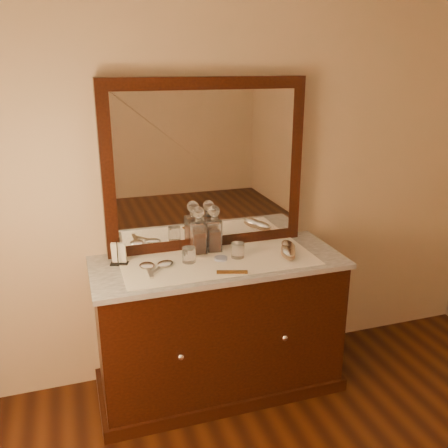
{
  "coord_description": "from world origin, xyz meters",
  "views": [
    {
      "loc": [
        -0.77,
        -0.5,
        1.93
      ],
      "look_at": [
        0.0,
        1.85,
        1.1
      ],
      "focal_mm": 38.98,
      "sensor_mm": 36.0,
      "label": 1
    }
  ],
  "objects_px": {
    "dresser_cabinet": "(219,328)",
    "brush_far": "(288,247)",
    "mirror_frame": "(206,166)",
    "pin_dish": "(221,258)",
    "hand_mirror_inner": "(164,265)",
    "brush_near": "(288,252)",
    "decanter_left": "(199,235)",
    "decanter_right": "(214,233)",
    "comb": "(232,272)",
    "hand_mirror_outer": "(147,267)",
    "napkin_rack": "(119,254)"
  },
  "relations": [
    {
      "from": "brush_near",
      "to": "brush_far",
      "type": "relative_size",
      "value": 1.04
    },
    {
      "from": "dresser_cabinet",
      "to": "brush_far",
      "type": "height_order",
      "value": "brush_far"
    },
    {
      "from": "mirror_frame",
      "to": "hand_mirror_outer",
      "type": "relative_size",
      "value": 5.53
    },
    {
      "from": "decanter_left",
      "to": "hand_mirror_inner",
      "type": "bearing_deg",
      "value": -149.37
    },
    {
      "from": "comb",
      "to": "decanter_left",
      "type": "distance_m",
      "value": 0.37
    },
    {
      "from": "dresser_cabinet",
      "to": "brush_far",
      "type": "relative_size",
      "value": 7.56
    },
    {
      "from": "mirror_frame",
      "to": "decanter_right",
      "type": "bearing_deg",
      "value": -78.67
    },
    {
      "from": "dresser_cabinet",
      "to": "hand_mirror_outer",
      "type": "height_order",
      "value": "hand_mirror_outer"
    },
    {
      "from": "napkin_rack",
      "to": "hand_mirror_outer",
      "type": "xyz_separation_m",
      "value": [
        0.14,
        -0.12,
        -0.05
      ]
    },
    {
      "from": "dresser_cabinet",
      "to": "hand_mirror_inner",
      "type": "height_order",
      "value": "hand_mirror_inner"
    },
    {
      "from": "brush_near",
      "to": "hand_mirror_outer",
      "type": "xyz_separation_m",
      "value": [
        -0.8,
        0.08,
        -0.02
      ]
    },
    {
      "from": "dresser_cabinet",
      "to": "hand_mirror_inner",
      "type": "relative_size",
      "value": 7.09
    },
    {
      "from": "mirror_frame",
      "to": "brush_near",
      "type": "distance_m",
      "value": 0.7
    },
    {
      "from": "decanter_right",
      "to": "hand_mirror_outer",
      "type": "relative_size",
      "value": 1.29
    },
    {
      "from": "dresser_cabinet",
      "to": "napkin_rack",
      "type": "relative_size",
      "value": 9.49
    },
    {
      "from": "brush_far",
      "to": "hand_mirror_inner",
      "type": "xyz_separation_m",
      "value": [
        -0.75,
        0.0,
        -0.01
      ]
    },
    {
      "from": "mirror_frame",
      "to": "hand_mirror_inner",
      "type": "bearing_deg",
      "value": -142.48
    },
    {
      "from": "brush_far",
      "to": "pin_dish",
      "type": "bearing_deg",
      "value": -179.42
    },
    {
      "from": "pin_dish",
      "to": "brush_near",
      "type": "bearing_deg",
      "value": -11.05
    },
    {
      "from": "mirror_frame",
      "to": "pin_dish",
      "type": "relative_size",
      "value": 15.82
    },
    {
      "from": "decanter_left",
      "to": "brush_near",
      "type": "xyz_separation_m",
      "value": [
        0.48,
        -0.22,
        -0.08
      ]
    },
    {
      "from": "comb",
      "to": "napkin_rack",
      "type": "relative_size",
      "value": 1.13
    },
    {
      "from": "decanter_left",
      "to": "hand_mirror_outer",
      "type": "height_order",
      "value": "decanter_left"
    },
    {
      "from": "decanter_left",
      "to": "hand_mirror_inner",
      "type": "relative_size",
      "value": 1.43
    },
    {
      "from": "comb",
      "to": "brush_near",
      "type": "height_order",
      "value": "brush_near"
    },
    {
      "from": "brush_near",
      "to": "napkin_rack",
      "type": "bearing_deg",
      "value": 168.12
    },
    {
      "from": "napkin_rack",
      "to": "hand_mirror_outer",
      "type": "height_order",
      "value": "napkin_rack"
    },
    {
      "from": "decanter_right",
      "to": "napkin_rack",
      "type": "bearing_deg",
      "value": -176.98
    },
    {
      "from": "hand_mirror_outer",
      "to": "pin_dish",
      "type": "bearing_deg",
      "value": -0.66
    },
    {
      "from": "comb",
      "to": "hand_mirror_inner",
      "type": "height_order",
      "value": "hand_mirror_inner"
    },
    {
      "from": "napkin_rack",
      "to": "comb",
      "type": "bearing_deg",
      "value": -29.48
    },
    {
      "from": "decanter_right",
      "to": "brush_far",
      "type": "distance_m",
      "value": 0.45
    },
    {
      "from": "pin_dish",
      "to": "decanter_right",
      "type": "height_order",
      "value": "decanter_right"
    },
    {
      "from": "dresser_cabinet",
      "to": "decanter_right",
      "type": "bearing_deg",
      "value": 82.55
    },
    {
      "from": "brush_near",
      "to": "hand_mirror_inner",
      "type": "xyz_separation_m",
      "value": [
        -0.72,
        0.08,
        -0.02
      ]
    },
    {
      "from": "hand_mirror_inner",
      "to": "brush_near",
      "type": "bearing_deg",
      "value": -6.41
    },
    {
      "from": "pin_dish",
      "to": "hand_mirror_inner",
      "type": "xyz_separation_m",
      "value": [
        -0.33,
        0.01,
        0.0
      ]
    },
    {
      "from": "comb",
      "to": "napkin_rack",
      "type": "distance_m",
      "value": 0.64
    },
    {
      "from": "decanter_right",
      "to": "pin_dish",
      "type": "bearing_deg",
      "value": -92.94
    },
    {
      "from": "comb",
      "to": "napkin_rack",
      "type": "height_order",
      "value": "napkin_rack"
    },
    {
      "from": "pin_dish",
      "to": "hand_mirror_outer",
      "type": "height_order",
      "value": "hand_mirror_outer"
    },
    {
      "from": "dresser_cabinet",
      "to": "brush_near",
      "type": "height_order",
      "value": "brush_near"
    },
    {
      "from": "decanter_left",
      "to": "brush_near",
      "type": "bearing_deg",
      "value": -25.1
    },
    {
      "from": "pin_dish",
      "to": "comb",
      "type": "xyz_separation_m",
      "value": [
        0.0,
        -0.19,
        -0.0
      ]
    },
    {
      "from": "comb",
      "to": "decanter_right",
      "type": "height_order",
      "value": "decanter_right"
    },
    {
      "from": "mirror_frame",
      "to": "brush_far",
      "type": "height_order",
      "value": "mirror_frame"
    },
    {
      "from": "mirror_frame",
      "to": "hand_mirror_outer",
      "type": "distance_m",
      "value": 0.68
    },
    {
      "from": "brush_far",
      "to": "decanter_left",
      "type": "bearing_deg",
      "value": 164.44
    },
    {
      "from": "brush_far",
      "to": "hand_mirror_outer",
      "type": "height_order",
      "value": "brush_far"
    },
    {
      "from": "mirror_frame",
      "to": "decanter_right",
      "type": "relative_size",
      "value": 4.29
    }
  ]
}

